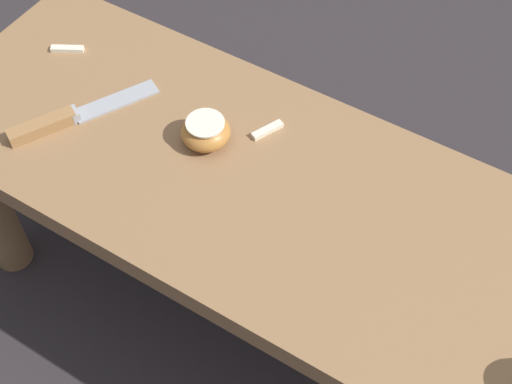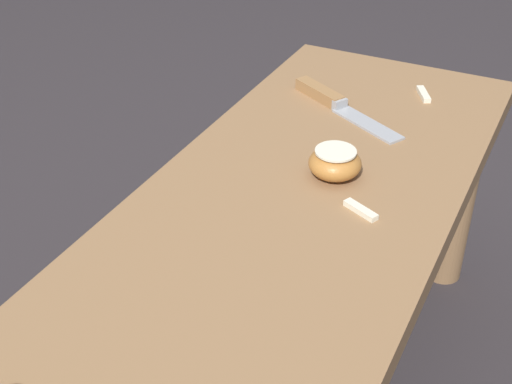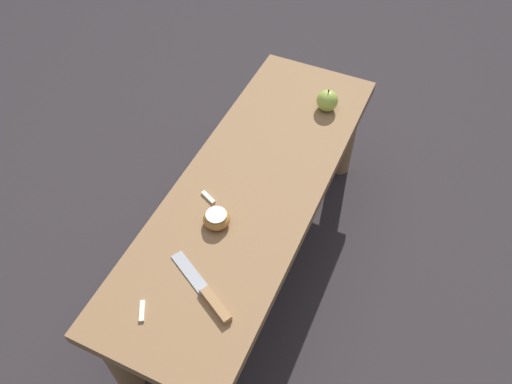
% 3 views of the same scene
% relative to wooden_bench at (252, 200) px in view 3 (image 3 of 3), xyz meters
% --- Properties ---
extents(ground_plane, '(8.00, 8.00, 0.00)m').
position_rel_wooden_bench_xyz_m(ground_plane, '(0.00, 0.00, -0.34)').
color(ground_plane, '#2D282B').
extents(wooden_bench, '(1.23, 0.41, 0.42)m').
position_rel_wooden_bench_xyz_m(wooden_bench, '(0.00, 0.00, 0.00)').
color(wooden_bench, olive).
rests_on(wooden_bench, ground_plane).
extents(knife, '(0.14, 0.23, 0.02)m').
position_rel_wooden_bench_xyz_m(knife, '(-0.38, -0.06, 0.09)').
color(knife, '#9EA0A5').
rests_on(knife, wooden_bench).
extents(apple_whole, '(0.07, 0.07, 0.08)m').
position_rel_wooden_bench_xyz_m(apple_whole, '(0.41, -0.09, 0.12)').
color(apple_whole, '#9EB747').
rests_on(apple_whole, wooden_bench).
extents(apple_cut, '(0.08, 0.08, 0.04)m').
position_rel_wooden_bench_xyz_m(apple_cut, '(-0.17, 0.03, 0.10)').
color(apple_cut, '#B27233').
rests_on(apple_cut, wooden_bench).
extents(apple_slice_near_knife, '(0.05, 0.04, 0.01)m').
position_rel_wooden_bench_xyz_m(apple_slice_near_knife, '(-0.49, 0.07, 0.08)').
color(apple_slice_near_knife, silver).
rests_on(apple_slice_near_knife, wooden_bench).
extents(apple_slice_center, '(0.03, 0.05, 0.01)m').
position_rel_wooden_bench_xyz_m(apple_slice_center, '(-0.10, 0.09, 0.08)').
color(apple_slice_center, silver).
rests_on(apple_slice_center, wooden_bench).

